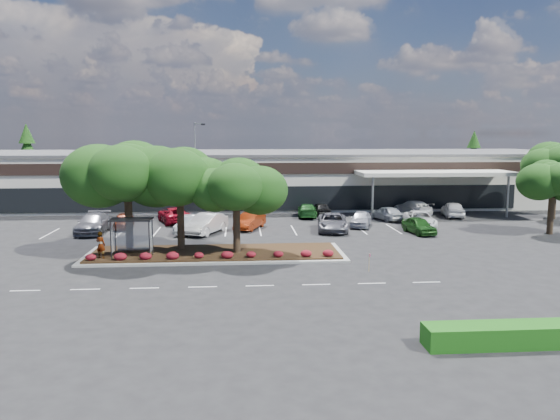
{
  "coord_description": "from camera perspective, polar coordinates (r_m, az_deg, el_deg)",
  "views": [
    {
      "loc": [
        -0.33,
        -33.75,
        8.49
      ],
      "look_at": [
        2.85,
        8.0,
        2.6
      ],
      "focal_mm": 35.0,
      "sensor_mm": 36.0,
      "label": 1
    }
  ],
  "objects": [
    {
      "name": "car_4",
      "position": [
        48.84,
        -3.17,
        -1.16
      ],
      "size": [
        3.11,
        4.61,
        1.44
      ],
      "primitive_type": "imported",
      "rotation": [
        0.0,
        0.0,
        -0.4
      ],
      "color": "maroon",
      "rests_on": "ground"
    },
    {
      "name": "lane_markings",
      "position": [
        44.98,
        -4.04,
        -2.88
      ],
      "size": [
        33.12,
        20.06,
        0.01
      ],
      "color": "silver",
      "rests_on": "ground"
    },
    {
      "name": "island_tree_west",
      "position": [
        39.24,
        -15.6,
        1.44
      ],
      "size": [
        7.2,
        7.2,
        7.89
      ],
      "primitive_type": null,
      "color": "#0E3810",
      "rests_on": "landscape_island"
    },
    {
      "name": "car_1",
      "position": [
        51.14,
        -16.02,
        -1.09
      ],
      "size": [
        1.95,
        4.12,
        1.36
      ],
      "primitive_type": "imported",
      "rotation": [
        0.0,
        0.0,
        0.09
      ],
      "color": "#611D0B",
      "rests_on": "ground"
    },
    {
      "name": "car_5",
      "position": [
        47.97,
        5.51,
        -1.29
      ],
      "size": [
        3.27,
        5.83,
        1.54
      ],
      "primitive_type": "imported",
      "rotation": [
        0.0,
        0.0,
        -0.13
      ],
      "color": "#5C5C64",
      "rests_on": "ground"
    },
    {
      "name": "shrub_row",
      "position": [
        36.57,
        -6.89,
        -4.66
      ],
      "size": [
        17.0,
        0.8,
        0.5
      ],
      "primitive_type": null,
      "color": "maroon",
      "rests_on": "landscape_island"
    },
    {
      "name": "car_3",
      "position": [
        46.97,
        -7.72,
        -1.44
      ],
      "size": [
        3.73,
        5.39,
        1.68
      ],
      "primitive_type": "imported",
      "rotation": [
        0.0,
        0.0,
        -0.43
      ],
      "color": "silver",
      "rests_on": "ground"
    },
    {
      "name": "car_8",
      "position": [
        51.16,
        14.4,
        -0.97
      ],
      "size": [
        3.2,
        5.59,
        1.47
      ],
      "primitive_type": "imported",
      "rotation": [
        0.0,
        0.0,
        -0.15
      ],
      "color": "silver",
      "rests_on": "ground"
    },
    {
      "name": "hedge_south_east",
      "position": [
        24.11,
        21.82,
        -12.07
      ],
      "size": [
        6.0,
        1.3,
        0.9
      ],
      "primitive_type": "cube",
      "color": "#1D5410",
      "rests_on": "ground"
    },
    {
      "name": "conifer_north_west",
      "position": [
        85.16,
        -24.84,
        4.92
      ],
      "size": [
        4.4,
        4.4,
        10.0
      ],
      "primitive_type": "cone",
      "color": "#0E3810",
      "rests_on": "ground"
    },
    {
      "name": "car_13",
      "position": [
        55.88,
        2.85,
        -0.03
      ],
      "size": [
        2.38,
        4.87,
        1.36
      ],
      "primitive_type": "imported",
      "rotation": [
        0.0,
        0.0,
        3.04
      ],
      "color": "#1A4D1C",
      "rests_on": "ground"
    },
    {
      "name": "island_tree_mid",
      "position": [
        39.43,
        -10.4,
        1.22
      ],
      "size": [
        6.6,
        6.6,
        7.32
      ],
      "primitive_type": null,
      "color": "#0E3810",
      "rests_on": "landscape_island"
    },
    {
      "name": "car_11",
      "position": [
        53.23,
        -11.0,
        -0.51
      ],
      "size": [
        3.99,
        5.84,
        1.49
      ],
      "primitive_type": "imported",
      "rotation": [
        0.0,
        0.0,
        3.46
      ],
      "color": "maroon",
      "rests_on": "ground"
    },
    {
      "name": "car_14",
      "position": [
        57.17,
        4.29,
        0.12
      ],
      "size": [
        1.82,
        4.0,
        1.33
      ],
      "primitive_type": "imported",
      "rotation": [
        0.0,
        0.0,
        3.21
      ],
      "color": "black",
      "rests_on": "ground"
    },
    {
      "name": "car_17",
      "position": [
        58.62,
        17.62,
        0.08
      ],
      "size": [
        2.72,
        4.88,
        1.57
      ],
      "primitive_type": "imported",
      "rotation": [
        0.0,
        0.0,
        2.94
      ],
      "color": "white",
      "rests_on": "ground"
    },
    {
      "name": "car_6",
      "position": [
        50.5,
        8.42,
        -0.93
      ],
      "size": [
        2.98,
        4.52,
        1.43
      ],
      "primitive_type": "imported",
      "rotation": [
        0.0,
        0.0,
        -0.33
      ],
      "color": "#A9ACB6",
      "rests_on": "ground"
    },
    {
      "name": "car_7",
      "position": [
        48.04,
        14.32,
        -1.58
      ],
      "size": [
        2.24,
        4.31,
        1.4
      ],
      "primitive_type": "imported",
      "rotation": [
        0.0,
        0.0,
        0.15
      ],
      "color": "#194714",
      "rests_on": "ground"
    },
    {
      "name": "light_pole",
      "position": [
        62.11,
        -8.73,
        4.04
      ],
      "size": [
        1.39,
        0.85,
        9.7
      ],
      "rotation": [
        0.0,
        0.0,
        0.41
      ],
      "color": "#979792",
      "rests_on": "ground"
    },
    {
      "name": "conifer_north_east",
      "position": [
        85.08,
        19.52,
        4.86
      ],
      "size": [
        3.96,
        3.96,
        9.0
      ],
      "primitive_type": "cone",
      "color": "#0E3810",
      "rests_on": "ground"
    },
    {
      "name": "car_0",
      "position": [
        49.56,
        -18.96,
        -1.33
      ],
      "size": [
        2.44,
        5.71,
        1.64
      ],
      "primitive_type": "imported",
      "rotation": [
        0.0,
        0.0,
        0.02
      ],
      "color": "slate",
      "rests_on": "ground"
    },
    {
      "name": "tree_east_near",
      "position": [
        51.33,
        26.55,
        1.31
      ],
      "size": [
        5.6,
        5.6,
        6.51
      ],
      "primitive_type": null,
      "color": "#0E3810",
      "rests_on": "ground"
    },
    {
      "name": "tree_east_far",
      "position": [
        60.67,
        26.79,
        2.73
      ],
      "size": [
        6.4,
        6.4,
        7.62
      ],
      "primitive_type": null,
      "color": "#0E3810",
      "rests_on": "ground"
    },
    {
      "name": "car_15",
      "position": [
        54.75,
        11.09,
        -0.32
      ],
      "size": [
        2.92,
        4.47,
        1.41
      ],
      "primitive_type": "imported",
      "rotation": [
        0.0,
        0.0,
        3.47
      ],
      "color": "#A6ACB1",
      "rests_on": "ground"
    },
    {
      "name": "island_tree_east",
      "position": [
        37.78,
        -4.57,
        0.41
      ],
      "size": [
        5.8,
        5.8,
        6.5
      ],
      "primitive_type": null,
      "color": "#0E3810",
      "rests_on": "landscape_island"
    },
    {
      "name": "survey_stake",
      "position": [
        34.25,
        9.32,
        -5.21
      ],
      "size": [
        0.07,
        0.14,
        1.13
      ],
      "color": "tan",
      "rests_on": "ground"
    },
    {
      "name": "bus_shelter",
      "position": [
        37.9,
        -15.21,
        -1.67
      ],
      "size": [
        2.75,
        1.55,
        2.59
      ],
      "color": "black",
      "rests_on": "landscape_island"
    },
    {
      "name": "landscape_island",
      "position": [
        38.7,
        -6.75,
        -4.53
      ],
      "size": [
        18.0,
        6.0,
        0.26
      ],
      "color": "#979792",
      "rests_on": "ground"
    },
    {
      "name": "car_12",
      "position": [
        52.33,
        -2.74,
        -0.58
      ],
      "size": [
        1.71,
        4.06,
        1.37
      ],
      "primitive_type": "imported",
      "rotation": [
        0.0,
        0.0,
        3.12
      ],
      "color": "black",
      "rests_on": "ground"
    },
    {
      "name": "person_waiting",
      "position": [
        38.1,
        -18.22,
        -3.48
      ],
      "size": [
        0.77,
        0.65,
        1.81
      ],
      "primitive_type": "imported",
      "rotation": [
        0.0,
        0.0,
        2.76
      ],
      "color": "#594C47",
      "rests_on": "landscape_island"
    },
    {
      "name": "ground",
      "position": [
        34.8,
        -3.7,
        -6.13
      ],
      "size": [
        160.0,
        160.0,
        0.0
      ],
      "primitive_type": "plane",
      "color": "black",
      "rests_on": "ground"
    },
    {
      "name": "car_2",
      "position": [
        47.35,
        -9.24,
        -1.5
      ],
      "size": [
        2.81,
        4.87,
        1.52
      ],
      "primitive_type": "imported",
      "rotation": [
        0.0,
        0.0,
        -0.28
      ],
      "color": "#A0A7AD",
      "rests_on": "ground"
    },
    {
      "name": "retail_store",
      "position": [
        67.87,
        -4.02,
        3.48
      ],
      "size": [
        80.4,
        25.2,
        6.25
      ],
      "color": "silver",
      "rests_on": "ground"
    },
    {
      "name": "car_16",
      "position": [
        59.06,
        13.7,
        0.25
      ],
      "size": [
        3.39,
        5.53,
        1.5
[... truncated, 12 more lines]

